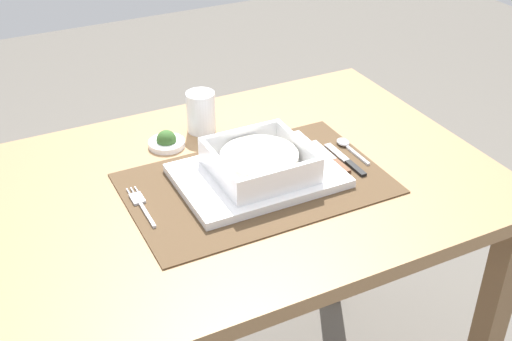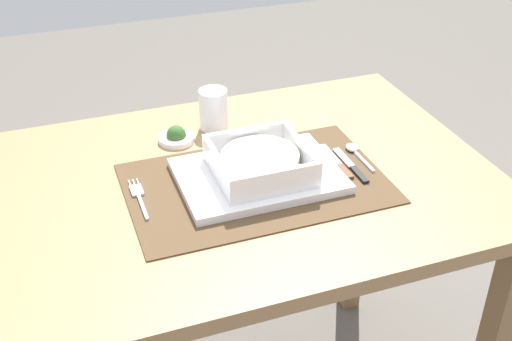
{
  "view_description": "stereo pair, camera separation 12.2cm",
  "coord_description": "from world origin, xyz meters",
  "px_view_note": "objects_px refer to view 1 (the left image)",
  "views": [
    {
      "loc": [
        -0.44,
        -0.95,
        1.41
      ],
      "look_at": [
        0.02,
        -0.03,
        0.76
      ],
      "focal_mm": 46.05,
      "sensor_mm": 36.0,
      "label": 1
    },
    {
      "loc": [
        -0.33,
        -1.0,
        1.41
      ],
      "look_at": [
        0.02,
        -0.03,
        0.76
      ],
      "focal_mm": 46.05,
      "sensor_mm": 36.0,
      "label": 2
    }
  ],
  "objects_px": {
    "bread_knife": "(333,158)",
    "drinking_glass": "(201,114)",
    "fork": "(140,203)",
    "dining_table": "(239,225)",
    "porridge_bowl": "(259,162)",
    "butter_knife": "(347,161)",
    "spoon": "(346,145)",
    "condiment_saucer": "(167,142)"
  },
  "relations": [
    {
      "from": "butter_knife",
      "to": "condiment_saucer",
      "type": "relative_size",
      "value": 1.78
    },
    {
      "from": "bread_knife",
      "to": "drinking_glass",
      "type": "xyz_separation_m",
      "value": [
        -0.18,
        0.23,
        0.03
      ]
    },
    {
      "from": "porridge_bowl",
      "to": "bread_knife",
      "type": "bearing_deg",
      "value": -0.6
    },
    {
      "from": "spoon",
      "to": "drinking_glass",
      "type": "height_order",
      "value": "drinking_glass"
    },
    {
      "from": "spoon",
      "to": "butter_knife",
      "type": "xyz_separation_m",
      "value": [
        -0.03,
        -0.05,
        -0.0
      ]
    },
    {
      "from": "dining_table",
      "to": "spoon",
      "type": "relative_size",
      "value": 8.97
    },
    {
      "from": "porridge_bowl",
      "to": "spoon",
      "type": "xyz_separation_m",
      "value": [
        0.21,
        0.03,
        -0.03
      ]
    },
    {
      "from": "condiment_saucer",
      "to": "dining_table",
      "type": "bearing_deg",
      "value": -65.9
    },
    {
      "from": "dining_table",
      "to": "butter_knife",
      "type": "relative_size",
      "value": 7.29
    },
    {
      "from": "fork",
      "to": "drinking_glass",
      "type": "distance_m",
      "value": 0.3
    },
    {
      "from": "dining_table",
      "to": "butter_knife",
      "type": "height_order",
      "value": "butter_knife"
    },
    {
      "from": "porridge_bowl",
      "to": "butter_knife",
      "type": "bearing_deg",
      "value": -7.74
    },
    {
      "from": "spoon",
      "to": "condiment_saucer",
      "type": "distance_m",
      "value": 0.37
    },
    {
      "from": "spoon",
      "to": "butter_knife",
      "type": "bearing_deg",
      "value": -120.4
    },
    {
      "from": "butter_knife",
      "to": "porridge_bowl",
      "type": "bearing_deg",
      "value": 173.03
    },
    {
      "from": "spoon",
      "to": "fork",
      "type": "bearing_deg",
      "value": -179.26
    },
    {
      "from": "porridge_bowl",
      "to": "drinking_glass",
      "type": "distance_m",
      "value": 0.23
    },
    {
      "from": "dining_table",
      "to": "drinking_glass",
      "type": "distance_m",
      "value": 0.26
    },
    {
      "from": "spoon",
      "to": "drinking_glass",
      "type": "relative_size",
      "value": 1.23
    },
    {
      "from": "butter_knife",
      "to": "bread_knife",
      "type": "relative_size",
      "value": 1.0
    },
    {
      "from": "bread_knife",
      "to": "spoon",
      "type": "bearing_deg",
      "value": 34.2
    },
    {
      "from": "bread_knife",
      "to": "dining_table",
      "type": "bearing_deg",
      "value": 176.05
    },
    {
      "from": "spoon",
      "to": "dining_table",
      "type": "bearing_deg",
      "value": -178.94
    },
    {
      "from": "butter_knife",
      "to": "drinking_glass",
      "type": "height_order",
      "value": "drinking_glass"
    },
    {
      "from": "porridge_bowl",
      "to": "dining_table",
      "type": "bearing_deg",
      "value": 144.62
    },
    {
      "from": "condiment_saucer",
      "to": "bread_knife",
      "type": "bearing_deg",
      "value": -36.41
    },
    {
      "from": "bread_knife",
      "to": "butter_knife",
      "type": "bearing_deg",
      "value": -45.57
    },
    {
      "from": "spoon",
      "to": "bread_knife",
      "type": "xyz_separation_m",
      "value": [
        -0.05,
        -0.03,
        -0.0
      ]
    },
    {
      "from": "bread_knife",
      "to": "condiment_saucer",
      "type": "bearing_deg",
      "value": 146.94
    },
    {
      "from": "bread_knife",
      "to": "condiment_saucer",
      "type": "distance_m",
      "value": 0.34
    },
    {
      "from": "butter_knife",
      "to": "bread_knife",
      "type": "xyz_separation_m",
      "value": [
        -0.02,
        0.02,
        0.0
      ]
    },
    {
      "from": "fork",
      "to": "butter_knife",
      "type": "xyz_separation_m",
      "value": [
        0.41,
        -0.05,
        0.0
      ]
    },
    {
      "from": "porridge_bowl",
      "to": "butter_knife",
      "type": "xyz_separation_m",
      "value": [
        0.18,
        -0.02,
        -0.03
      ]
    },
    {
      "from": "dining_table",
      "to": "fork",
      "type": "bearing_deg",
      "value": -179.41
    },
    {
      "from": "fork",
      "to": "bread_knife",
      "type": "relative_size",
      "value": 1.0
    },
    {
      "from": "porridge_bowl",
      "to": "fork",
      "type": "relative_size",
      "value": 1.3
    },
    {
      "from": "porridge_bowl",
      "to": "spoon",
      "type": "bearing_deg",
      "value": 7.72
    },
    {
      "from": "spoon",
      "to": "drinking_glass",
      "type": "xyz_separation_m",
      "value": [
        -0.23,
        0.2,
        0.03
      ]
    },
    {
      "from": "dining_table",
      "to": "spoon",
      "type": "distance_m",
      "value": 0.27
    },
    {
      "from": "porridge_bowl",
      "to": "butter_knife",
      "type": "height_order",
      "value": "porridge_bowl"
    },
    {
      "from": "porridge_bowl",
      "to": "bread_knife",
      "type": "distance_m",
      "value": 0.17
    },
    {
      "from": "dining_table",
      "to": "drinking_glass",
      "type": "xyz_separation_m",
      "value": [
        0.01,
        0.21,
        0.15
      ]
    }
  ]
}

